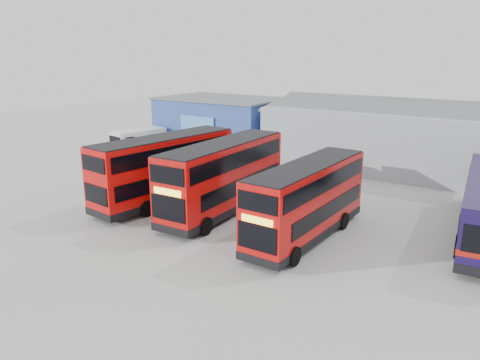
{
  "coord_description": "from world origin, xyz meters",
  "views": [
    {
      "loc": [
        13.93,
        -20.96,
        9.73
      ],
      "look_at": [
        -1.23,
        2.01,
        2.1
      ],
      "focal_mm": 35.0,
      "sensor_mm": 36.0,
      "label": 1
    }
  ],
  "objects_px": {
    "double_decker_centre": "(223,178)",
    "panel_van": "(139,140)",
    "office_block": "(222,123)",
    "maintenance_shed": "(456,141)",
    "double_decker_left": "(165,170)",
    "double_decker_right": "(307,202)"
  },
  "relations": [
    {
      "from": "double_decker_centre",
      "to": "panel_van",
      "type": "bearing_deg",
      "value": 148.57
    },
    {
      "from": "office_block",
      "to": "maintenance_shed",
      "type": "relative_size",
      "value": 0.4
    },
    {
      "from": "office_block",
      "to": "double_decker_left",
      "type": "xyz_separation_m",
      "value": [
        7.57,
        -16.98,
        -0.37
      ]
    },
    {
      "from": "office_block",
      "to": "double_decker_right",
      "type": "bearing_deg",
      "value": -44.18
    },
    {
      "from": "maintenance_shed",
      "to": "double_decker_left",
      "type": "relative_size",
      "value": 2.85
    },
    {
      "from": "double_decker_centre",
      "to": "panel_van",
      "type": "xyz_separation_m",
      "value": [
        -17.08,
        9.74,
        -0.92
      ]
    },
    {
      "from": "office_block",
      "to": "double_decker_right",
      "type": "distance_m",
      "value": 25.06
    },
    {
      "from": "double_decker_left",
      "to": "double_decker_right",
      "type": "distance_m",
      "value": 10.41
    },
    {
      "from": "office_block",
      "to": "panel_van",
      "type": "xyz_separation_m",
      "value": [
        -5.17,
        -6.78,
        -1.29
      ]
    },
    {
      "from": "double_decker_centre",
      "to": "double_decker_right",
      "type": "bearing_deg",
      "value": -10.58
    },
    {
      "from": "double_decker_left",
      "to": "maintenance_shed",
      "type": "bearing_deg",
      "value": -120.47
    },
    {
      "from": "office_block",
      "to": "double_decker_centre",
      "type": "xyz_separation_m",
      "value": [
        11.9,
        -16.52,
        -0.37
      ]
    },
    {
      "from": "double_decker_left",
      "to": "double_decker_centre",
      "type": "relative_size",
      "value": 1.01
    },
    {
      "from": "double_decker_centre",
      "to": "panel_van",
      "type": "height_order",
      "value": "double_decker_centre"
    },
    {
      "from": "maintenance_shed",
      "to": "double_decker_right",
      "type": "relative_size",
      "value": 3.12
    },
    {
      "from": "maintenance_shed",
      "to": "double_decker_left",
      "type": "distance_m",
      "value": 23.86
    },
    {
      "from": "maintenance_shed",
      "to": "double_decker_centre",
      "type": "relative_size",
      "value": 2.89
    },
    {
      "from": "office_block",
      "to": "double_decker_centre",
      "type": "relative_size",
      "value": 1.16
    },
    {
      "from": "maintenance_shed",
      "to": "double_decker_centre",
      "type": "distance_m",
      "value": 21.1
    },
    {
      "from": "office_block",
      "to": "double_decker_left",
      "type": "distance_m",
      "value": 18.6
    },
    {
      "from": "double_decker_left",
      "to": "double_decker_right",
      "type": "bearing_deg",
      "value": -175.88
    },
    {
      "from": "office_block",
      "to": "panel_van",
      "type": "relative_size",
      "value": 2.21
    }
  ]
}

